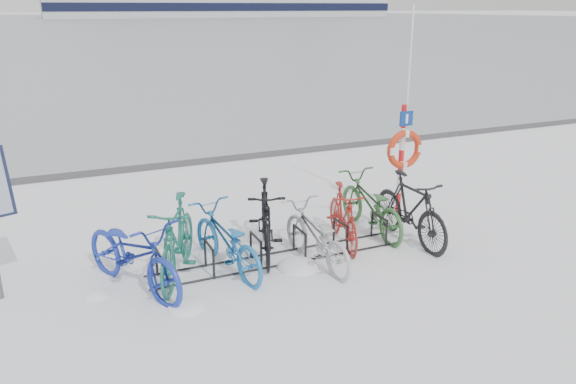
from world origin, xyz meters
The scene contains 14 objects.
ground centered at (0.00, 0.00, 0.00)m, with size 900.00×900.00×0.00m, color white.
ice_sheet centered at (0.00, 155.00, 0.01)m, with size 400.00×298.00×0.02m, color #9CA7B0.
quay_edge centered at (0.00, 5.90, 0.05)m, with size 400.00×0.25×0.10m, color #3F3F42.
bike_rack centered at (0.00, 0.00, 0.18)m, with size 4.00×0.48×0.46m.
lifebuoy_station centered at (2.85, 0.91, 1.25)m, with size 0.72×0.22×3.72m.
bike_0 centered at (-2.15, -0.05, 0.55)m, with size 0.73×2.11×1.11m, color #1B31A1.
bike_1 centered at (-1.50, 0.11, 0.59)m, with size 0.55×1.96×1.18m, color #1A6353.
bike_2 centered at (-0.82, 0.00, 0.50)m, with size 0.66×1.89×0.99m, color #1B6AB0.
bike_3 centered at (-0.07, 0.33, 0.58)m, with size 0.55×1.93×1.16m, color black.
bike_4 centered at (0.47, -0.33, 0.47)m, with size 0.63×1.81×0.95m, color #A9ACB1.
bike_5 centered at (1.23, 0.19, 0.50)m, with size 0.47×1.65×0.99m, color maroon.
bike_6 centered at (1.90, 0.45, 0.51)m, with size 0.68×1.96×1.03m, color #2F622F.
bike_7 centered at (2.27, -0.17, 0.58)m, with size 0.54×1.93×1.16m, color black.
snow_drifts centered at (0.47, -0.08, 0.00)m, with size 6.14×1.96×0.22m.
Camera 1 is at (-3.01, -7.24, 3.69)m, focal length 35.00 mm.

